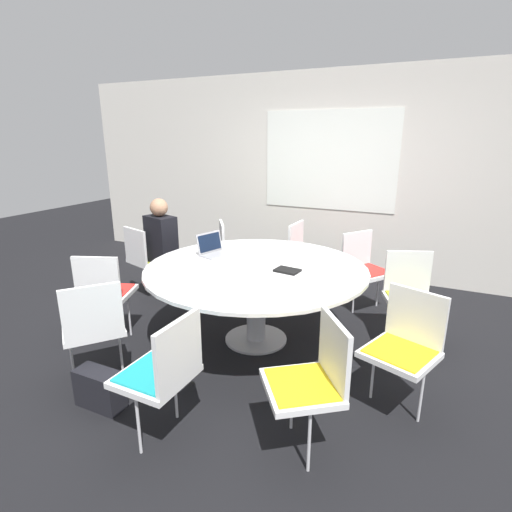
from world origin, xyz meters
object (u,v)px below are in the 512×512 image
chair_7 (364,265)px  chair_2 (93,323)px  laptop (213,249)px  chair_9 (232,249)px  person_0 (162,242)px  chair_6 (410,291)px  chair_8 (305,252)px  chair_1 (105,288)px  handbag (100,389)px  chair_5 (405,342)px  chair_0 (146,256)px  spiral_notebook (287,270)px  chair_3 (163,368)px  chair_4 (312,376)px

chair_7 → chair_2: bearing=1.0°
laptop → chair_9: bearing=34.9°
person_0 → chair_7: bearing=36.3°
chair_6 → chair_8: (-1.29, 0.83, 0.00)m
chair_1 → chair_6: bearing=2.9°
chair_6 → chair_8: bearing=-54.3°
laptop → person_0: bearing=89.0°
chair_1 → handbag: size_ratio=2.38×
chair_6 → person_0: size_ratio=0.71×
chair_1 → chair_5: size_ratio=1.00×
chair_0 → person_0: size_ratio=0.71×
chair_5 → person_0: 2.89m
spiral_notebook → handbag: spiral_notebook is taller
handbag → chair_8: bearing=78.1°
handbag → chair_0: bearing=120.7°
laptop → handbag: 1.66m
chair_8 → person_0: 1.71m
person_0 → chair_9: bearing=68.3°
chair_3 → chair_8: size_ratio=1.00×
chair_8 → chair_7: bearing=76.7°
chair_5 → chair_8: same height
chair_8 → handbag: (-0.59, -2.77, -0.37)m
chair_6 → spiral_notebook: (-0.98, -0.58, 0.24)m
chair_2 → chair_7: 2.82m
chair_5 → chair_7: size_ratio=1.00×
chair_7 → chair_8: size_ratio=1.00×
chair_2 → chair_5: size_ratio=1.00×
chair_7 → person_0: size_ratio=0.71×
handbag → chair_6: bearing=46.0°
chair_1 → handbag: (0.70, -0.79, -0.37)m
chair_7 → person_0: bearing=-35.9°
chair_9 → chair_0: bearing=-84.1°
chair_7 → person_0: (-2.15, -0.75, 0.19)m
chair_1 → chair_4: same height
chair_8 → chair_9: (-0.86, -0.29, 0.00)m
chair_1 → laptop: 1.08m
chair_6 → chair_3: bearing=36.5°
chair_3 → spiral_notebook: 1.45m
chair_0 → chair_6: (2.94, 0.14, 0.00)m
chair_3 → chair_7: 2.70m
chair_0 → chair_4: (2.54, -1.53, 0.00)m
chair_4 → chair_7: size_ratio=1.00×
chair_2 → laptop: (0.27, 1.32, 0.28)m
chair_1 → person_0: size_ratio=0.71×
chair_2 → chair_9: bearing=39.3°
chair_5 → spiral_notebook: bearing=-1.7°
chair_0 → chair_1: same height
chair_2 → chair_4: (1.71, 0.05, 0.00)m
chair_2 → handbag: chair_2 is taller
chair_0 → spiral_notebook: (1.96, -0.44, 0.24)m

